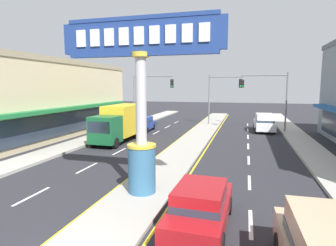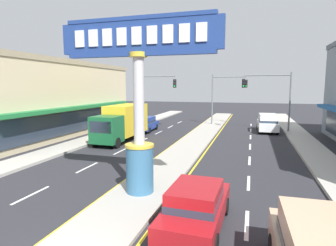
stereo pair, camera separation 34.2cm
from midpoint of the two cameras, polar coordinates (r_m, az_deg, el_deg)
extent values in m
cube|color=#A39E93|center=(23.71, 5.64, -3.98)|extent=(2.59, 52.00, 0.14)
cube|color=#ADA89E|center=(25.22, -15.88, -3.49)|extent=(2.24, 60.00, 0.18)
cube|color=#ADA89E|center=(21.81, 28.58, -5.82)|extent=(2.24, 60.00, 0.18)
cube|color=silver|center=(14.02, -25.52, -13.11)|extent=(0.14, 2.20, 0.01)
cube|color=silver|center=(17.34, -15.63, -8.73)|extent=(0.14, 2.20, 0.01)
cube|color=silver|center=(21.05, -9.19, -5.68)|extent=(0.14, 2.20, 0.01)
cube|color=silver|center=(24.99, -4.78, -3.53)|extent=(0.14, 2.20, 0.01)
cube|color=silver|center=(29.06, -1.59, -1.95)|extent=(0.14, 2.20, 0.01)
cube|color=silver|center=(33.22, 0.80, -0.76)|extent=(0.14, 2.20, 0.01)
cube|color=silver|center=(37.43, 2.65, 0.16)|extent=(0.14, 2.20, 0.01)
cube|color=silver|center=(10.72, 16.74, -19.20)|extent=(0.14, 2.20, 0.01)
cube|color=silver|center=(14.79, 16.79, -11.61)|extent=(0.14, 2.20, 0.01)
cube|color=silver|center=(19.01, 16.81, -7.34)|extent=(0.14, 2.20, 0.01)
cube|color=silver|center=(23.30, 16.83, -4.63)|extent=(0.14, 2.20, 0.01)
cube|color=silver|center=(27.62, 16.84, -2.77)|extent=(0.14, 2.20, 0.01)
cube|color=silver|center=(31.96, 16.85, -1.41)|extent=(0.14, 2.20, 0.01)
cube|color=silver|center=(36.32, 16.86, -0.38)|extent=(0.14, 2.20, 0.01)
cube|color=yellow|center=(24.04, 2.18, -3.95)|extent=(0.12, 52.00, 0.01)
cube|color=yellow|center=(23.49, 9.18, -4.31)|extent=(0.12, 52.00, 0.01)
cylinder|color=#33668C|center=(12.44, -5.00, -9.42)|extent=(1.20, 1.20, 2.02)
cylinder|color=gold|center=(12.18, -5.05, -4.59)|extent=(1.26, 1.26, 0.12)
cylinder|color=#B7B7BC|center=(11.92, -5.16, 4.59)|extent=(0.46, 0.46, 4.01)
cylinder|color=gold|center=(11.98, -5.27, 13.72)|extent=(0.74, 0.74, 0.20)
cube|color=navy|center=(12.08, -5.31, 17.22)|extent=(7.07, 0.24, 1.28)
cube|color=navy|center=(12.23, -5.36, 20.55)|extent=(6.51, 0.29, 0.16)
cube|color=navy|center=(11.98, -5.27, 13.82)|extent=(6.51, 0.29, 0.16)
cube|color=white|center=(13.18, -16.86, 16.12)|extent=(0.43, 0.06, 0.71)
cube|color=white|center=(12.83, -14.26, 16.45)|extent=(0.43, 0.06, 0.71)
cube|color=white|center=(12.51, -11.52, 16.77)|extent=(0.43, 0.06, 0.71)
cube|color=white|center=(12.21, -8.63, 17.06)|extent=(0.43, 0.06, 0.71)
cube|color=white|center=(11.95, -5.60, 17.33)|extent=(0.43, 0.06, 0.71)
cube|color=white|center=(11.71, -2.42, 17.55)|extent=(0.43, 0.06, 0.71)
cube|color=white|center=(11.52, 0.87, 17.73)|extent=(0.43, 0.06, 0.71)
cube|color=white|center=(11.35, 4.28, 17.86)|extent=(0.43, 0.06, 0.71)
cube|color=white|center=(11.23, 7.78, 17.93)|extent=(0.43, 0.06, 0.71)
cube|color=beige|center=(30.10, -24.12, 4.21)|extent=(7.86, 21.84, 6.78)
cube|color=#9C8D6E|center=(30.15, -24.50, 11.07)|extent=(8.01, 22.27, 0.45)
cube|color=#1E7038|center=(27.48, -17.12, 3.09)|extent=(0.90, 18.56, 0.30)
cube|color=#283342|center=(27.83, -17.72, 0.39)|extent=(0.08, 17.91, 2.00)
cylinder|color=slate|center=(32.91, -6.05, 4.54)|extent=(0.16, 0.16, 6.20)
cylinder|color=slate|center=(32.07, -2.26, 9.50)|extent=(4.62, 0.12, 0.12)
cube|color=black|center=(31.22, 1.70, 8.07)|extent=(0.32, 0.24, 0.92)
sphere|color=black|center=(31.09, 1.64, 8.63)|extent=(0.17, 0.17, 0.17)
sphere|color=black|center=(31.08, 1.64, 8.08)|extent=(0.17, 0.17, 0.17)
sphere|color=#19D83F|center=(31.08, 1.63, 7.52)|extent=(0.17, 0.17, 0.17)
cylinder|color=slate|center=(31.10, 23.91, 3.77)|extent=(0.16, 0.16, 6.20)
cylinder|color=slate|center=(30.87, 19.88, 9.15)|extent=(4.62, 0.12, 0.12)
cube|color=black|center=(30.66, 15.48, 7.82)|extent=(0.32, 0.24, 0.92)
sphere|color=black|center=(30.53, 15.49, 8.39)|extent=(0.17, 0.17, 0.17)
sphere|color=black|center=(30.52, 15.47, 7.82)|extent=(0.17, 0.17, 0.17)
sphere|color=#19D83F|center=(30.52, 15.45, 7.26)|extent=(0.17, 0.17, 0.17)
cylinder|color=slate|center=(34.90, 9.30, 4.65)|extent=(0.16, 0.16, 6.20)
cylinder|color=slate|center=(34.67, 12.69, 9.18)|extent=(3.96, 0.12, 0.12)
cube|color=black|center=(34.41, 15.95, 7.74)|extent=(0.32, 0.24, 0.92)
sphere|color=black|center=(34.27, 15.96, 8.24)|extent=(0.17, 0.17, 0.17)
sphere|color=black|center=(34.27, 15.94, 7.74)|extent=(0.17, 0.17, 0.17)
sphere|color=#19D83F|center=(34.26, 15.93, 7.24)|extent=(0.17, 0.17, 0.17)
cube|color=white|center=(31.25, 19.92, -0.44)|extent=(2.05, 4.66, 0.80)
cube|color=white|center=(30.97, 20.02, 0.98)|extent=(1.76, 2.90, 0.80)
cube|color=#283342|center=(31.00, 19.99, 0.46)|extent=(1.80, 2.93, 0.24)
cylinder|color=black|center=(32.64, 18.15, -0.69)|extent=(0.24, 0.69, 0.68)
cylinder|color=black|center=(32.79, 21.20, -0.79)|extent=(0.24, 0.69, 0.68)
cylinder|color=black|center=(29.82, 18.45, -1.44)|extent=(0.24, 0.69, 0.68)
cylinder|color=black|center=(29.99, 21.78, -1.54)|extent=(0.24, 0.69, 0.68)
cube|color=#14562D|center=(22.43, -11.96, -1.28)|extent=(2.12, 2.02, 2.10)
cube|color=#283342|center=(21.56, -13.22, -0.86)|extent=(1.85, 0.10, 0.90)
cube|color=gold|center=(25.45, -8.13, 0.76)|extent=(2.25, 4.82, 2.60)
cylinder|color=black|center=(21.97, -9.94, -4.04)|extent=(0.27, 0.84, 0.84)
cylinder|color=black|center=(22.91, -14.25, -3.68)|extent=(0.27, 0.84, 0.84)
cylinder|color=black|center=(25.89, -5.36, -2.21)|extent=(0.27, 0.84, 0.84)
cylinder|color=black|center=(26.73, -9.37, -1.98)|extent=(0.27, 0.84, 0.84)
cube|color=tan|center=(7.26, 31.21, -20.36)|extent=(1.76, 2.90, 0.80)
cube|color=maroon|center=(9.92, 6.84, -17.37)|extent=(1.88, 4.35, 0.66)
cube|color=maroon|center=(9.52, 6.69, -14.35)|extent=(1.61, 2.19, 0.60)
cube|color=#283342|center=(9.59, 6.67, -15.35)|extent=(1.64, 2.21, 0.24)
cylinder|color=black|center=(11.39, 4.07, -15.54)|extent=(0.24, 0.63, 0.62)
cylinder|color=black|center=(11.14, 12.50, -16.25)|extent=(0.24, 0.63, 0.62)
cylinder|color=black|center=(9.09, -0.40, -21.83)|extent=(0.24, 0.63, 0.62)
cylinder|color=black|center=(8.78, 10.55, -23.13)|extent=(0.24, 0.63, 0.62)
cube|color=navy|center=(30.01, -4.28, -0.52)|extent=(2.00, 4.39, 0.66)
cube|color=navy|center=(30.09, -4.19, 0.71)|extent=(1.67, 2.23, 0.60)
cube|color=#283342|center=(30.11, -4.19, 0.37)|extent=(1.70, 2.26, 0.24)
cylinder|color=black|center=(28.55, -3.54, -1.51)|extent=(0.25, 0.63, 0.62)
cylinder|color=black|center=(29.06, -6.60, -1.39)|extent=(0.25, 0.63, 0.62)
cylinder|color=black|center=(31.08, -2.10, -0.77)|extent=(0.25, 0.63, 0.62)
cylinder|color=black|center=(31.55, -4.93, -0.67)|extent=(0.25, 0.63, 0.62)
camera|label=1|loc=(0.17, -89.41, 0.08)|focal=29.84mm
camera|label=2|loc=(0.17, 90.59, -0.08)|focal=29.84mm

